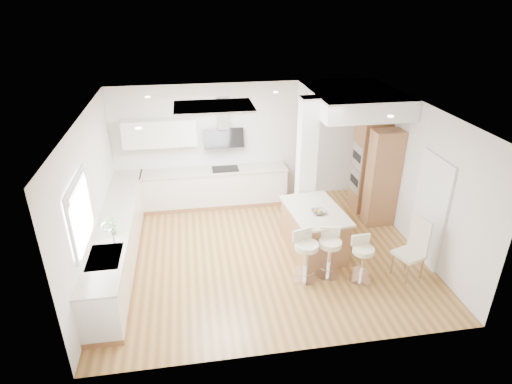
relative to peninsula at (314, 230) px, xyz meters
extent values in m
plane|color=#A8783E|center=(-0.99, 0.02, -0.45)|extent=(6.00, 6.00, 0.00)
cube|color=white|center=(-0.99, 0.02, -0.45)|extent=(6.00, 5.00, 0.02)
cube|color=silver|center=(-0.99, 2.52, 0.95)|extent=(6.00, 0.04, 2.80)
cube|color=silver|center=(-3.99, 0.02, 0.95)|extent=(0.04, 5.00, 2.80)
cube|color=silver|center=(2.01, 0.02, 0.95)|extent=(0.04, 5.00, 2.80)
cube|color=white|center=(-1.79, 0.62, 2.32)|extent=(1.40, 0.95, 0.05)
cube|color=white|center=(-1.79, 0.62, 2.31)|extent=(1.25, 0.80, 0.03)
cylinder|color=#EEE5CA|center=(-2.99, 1.52, 2.33)|extent=(0.10, 0.10, 0.02)
cylinder|color=#EEE5CA|center=(-2.99, -0.48, 2.33)|extent=(0.10, 0.10, 0.02)
cylinder|color=#EEE5CA|center=(-0.49, 1.52, 2.33)|extent=(0.10, 0.10, 0.02)
cylinder|color=#EEE5CA|center=(1.01, 1.02, 2.33)|extent=(0.10, 0.10, 0.02)
cylinder|color=#EEE5CA|center=(1.01, -0.48, 2.33)|extent=(0.10, 0.10, 0.02)
cube|color=white|center=(-3.95, -0.88, 1.20)|extent=(0.03, 1.15, 0.95)
cube|color=white|center=(-3.94, -0.88, 1.70)|extent=(0.04, 1.28, 0.06)
cube|color=white|center=(-3.94, -0.88, 0.69)|extent=(0.04, 1.28, 0.06)
cube|color=white|center=(-3.94, -1.49, 1.20)|extent=(0.04, 0.06, 0.95)
cube|color=white|center=(-3.94, -0.27, 1.20)|extent=(0.04, 0.06, 0.95)
cube|color=#B4B7BD|center=(-3.93, -0.88, 1.63)|extent=(0.03, 1.18, 0.14)
cube|color=#3F3731|center=(1.99, -0.58, 0.55)|extent=(0.02, 0.90, 2.00)
cube|color=white|center=(1.98, -0.58, 0.55)|extent=(0.05, 1.00, 2.10)
cube|color=#A47046|center=(-3.69, 0.27, -0.40)|extent=(0.60, 4.50, 0.10)
cube|color=silver|center=(-3.69, 0.27, 0.03)|extent=(0.60, 4.50, 0.76)
cube|color=beige|center=(-3.69, 0.27, 0.43)|extent=(0.63, 4.50, 0.04)
cube|color=#AAAAAE|center=(-3.69, -0.98, 0.44)|extent=(0.50, 0.75, 0.02)
cube|color=#AAAAAE|center=(-3.69, -1.16, 0.39)|extent=(0.40, 0.34, 0.10)
cube|color=#AAAAAE|center=(-3.69, -0.80, 0.39)|extent=(0.40, 0.34, 0.10)
cylinder|color=white|center=(-3.57, -0.68, 0.63)|extent=(0.02, 0.02, 0.36)
torus|color=white|center=(-3.64, -0.68, 0.81)|extent=(0.18, 0.02, 0.18)
imported|color=#4A8242|center=(-3.64, -0.33, 0.61)|extent=(0.17, 0.12, 0.33)
cube|color=#A47046|center=(-1.74, 2.22, -0.40)|extent=(3.30, 0.60, 0.10)
cube|color=silver|center=(-1.74, 2.22, 0.03)|extent=(3.30, 0.60, 0.76)
cube|color=beige|center=(-1.74, 2.22, 0.43)|extent=(3.33, 0.63, 0.04)
cube|color=black|center=(-1.49, 2.22, 0.45)|extent=(0.60, 0.40, 0.01)
cube|color=silver|center=(-2.89, 2.35, 1.35)|extent=(1.60, 0.34, 0.60)
cube|color=#AAAAAE|center=(-1.49, 2.42, 1.70)|extent=(0.25, 0.18, 0.70)
cube|color=black|center=(-1.49, 2.34, 1.15)|extent=(0.90, 0.26, 0.44)
cube|color=white|center=(0.06, 0.97, 0.95)|extent=(0.35, 0.35, 2.80)
cube|color=white|center=(1.11, 1.42, 2.15)|extent=(1.78, 2.20, 0.40)
cube|color=#A47046|center=(1.69, 1.52, 0.60)|extent=(0.62, 0.62, 2.10)
cube|color=#A47046|center=(1.69, 0.82, 0.60)|extent=(0.62, 0.40, 2.10)
cube|color=#AAAAAE|center=(1.38, 1.52, 0.85)|extent=(0.02, 0.55, 0.55)
cube|color=#AAAAAE|center=(1.38, 1.52, 0.27)|extent=(0.02, 0.55, 0.55)
cube|color=black|center=(1.37, 1.52, 0.85)|extent=(0.01, 0.45, 0.18)
cube|color=black|center=(1.37, 1.52, 0.27)|extent=(0.01, 0.45, 0.18)
cube|color=#A47046|center=(0.00, 0.00, -0.02)|extent=(1.02, 1.47, 0.85)
cube|color=beige|center=(0.00, 0.00, 0.42)|extent=(1.11, 1.56, 0.04)
imported|color=gray|center=(0.01, -0.15, 0.47)|extent=(0.28, 0.28, 0.06)
sphere|color=orange|center=(0.05, -0.14, 0.48)|extent=(0.08, 0.08, 0.07)
sphere|color=orange|center=(-0.03, -0.13, 0.48)|extent=(0.08, 0.08, 0.07)
sphere|color=olive|center=(0.02, -0.19, 0.48)|extent=(0.08, 0.08, 0.07)
cylinder|color=white|center=(-0.41, -0.92, -0.44)|extent=(0.54, 0.54, 0.03)
cylinder|color=white|center=(-0.41, -0.92, -0.11)|extent=(0.09, 0.09, 0.64)
cylinder|color=white|center=(-0.41, -0.92, -0.24)|extent=(0.42, 0.42, 0.01)
cylinder|color=beige|center=(-0.41, -0.92, 0.25)|extent=(0.52, 0.52, 0.10)
cube|color=beige|center=(-0.46, -0.77, 0.40)|extent=(0.37, 0.16, 0.22)
cylinder|color=white|center=(0.03, -0.86, -0.44)|extent=(0.49, 0.49, 0.03)
cylinder|color=white|center=(0.03, -0.86, -0.12)|extent=(0.08, 0.08, 0.61)
cylinder|color=white|center=(0.03, -0.86, -0.24)|extent=(0.38, 0.38, 0.01)
cylinder|color=beige|center=(0.03, -0.86, 0.23)|extent=(0.46, 0.46, 0.09)
cube|color=beige|center=(0.06, -0.71, 0.37)|extent=(0.36, 0.12, 0.21)
cylinder|color=white|center=(0.55, -1.09, -0.44)|extent=(0.41, 0.41, 0.03)
cylinder|color=white|center=(0.55, -1.09, -0.14)|extent=(0.07, 0.07, 0.57)
cylinder|color=white|center=(0.55, -1.09, -0.26)|extent=(0.32, 0.32, 0.01)
cylinder|color=beige|center=(0.55, -1.09, 0.18)|extent=(0.39, 0.39, 0.09)
cube|color=beige|center=(0.54, -0.95, 0.32)|extent=(0.34, 0.07, 0.19)
cube|color=beige|center=(1.40, -1.10, 0.01)|extent=(0.56, 0.56, 0.06)
cube|color=beige|center=(1.59, -1.04, 0.33)|extent=(0.18, 0.41, 0.71)
cylinder|color=#A47046|center=(1.29, -1.32, -0.24)|extent=(0.04, 0.04, 0.43)
cylinder|color=#A47046|center=(1.18, -0.99, -0.24)|extent=(0.04, 0.04, 0.43)
cylinder|color=#A47046|center=(1.63, -1.21, -0.24)|extent=(0.04, 0.04, 0.43)
cylinder|color=#A47046|center=(1.52, -0.88, -0.24)|extent=(0.04, 0.04, 0.43)
camera|label=1|loc=(-2.24, -6.84, 4.27)|focal=30.00mm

